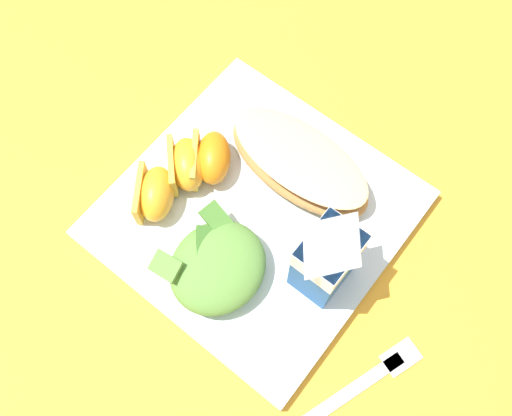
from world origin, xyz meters
TOP-DOWN VIEW (x-y plane):
  - ground at (0.00, 0.00)m, footprint 3.00×3.00m
  - white_plate at (0.00, 0.00)m, footprint 0.28×0.28m
  - cheesy_pizza_bread at (-0.07, 0.01)m, footprint 0.08×0.17m
  - green_salad_pile at (0.07, 0.01)m, footprint 0.10×0.10m
  - milk_carton at (0.01, 0.09)m, footprint 0.06×0.05m
  - orange_wedge_front at (-0.01, -0.07)m, footprint 0.07×0.06m
  - orange_wedge_middle at (0.01, -0.09)m, footprint 0.07×0.07m
  - orange_wedge_rear at (0.06, -0.09)m, footprint 0.07×0.06m
  - metal_fork at (0.08, 0.18)m, footprint 0.18×0.08m

SIDE VIEW (x-z plane):
  - ground at x=0.00m, z-range 0.00..0.00m
  - metal_fork at x=0.08m, z-range 0.00..0.01m
  - white_plate at x=0.00m, z-range 0.00..0.02m
  - cheesy_pizza_bread at x=-0.07m, z-range 0.02..0.05m
  - orange_wedge_front at x=-0.01m, z-range 0.02..0.06m
  - orange_wedge_middle at x=0.01m, z-range 0.02..0.06m
  - orange_wedge_rear at x=0.06m, z-range 0.02..0.06m
  - green_salad_pile at x=0.07m, z-range 0.01..0.06m
  - milk_carton at x=0.01m, z-range 0.02..0.13m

